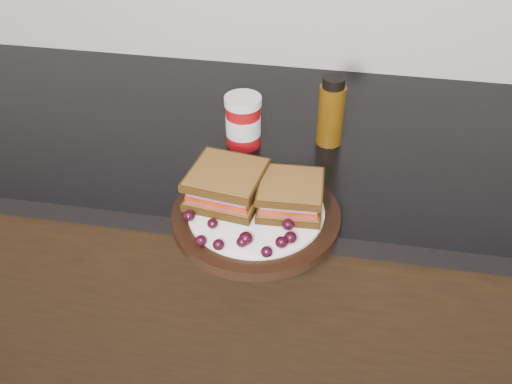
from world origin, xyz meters
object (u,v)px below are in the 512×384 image
condiment_jar (243,121)px  oil_bottle (331,111)px  plate (256,216)px  sandwich_left (227,185)px

condiment_jar → oil_bottle: oil_bottle is taller
condiment_jar → plate: bearing=-73.8°
sandwich_left → oil_bottle: (0.15, 0.24, 0.02)m
condiment_jar → sandwich_left: bearing=-86.8°
plate → condiment_jar: (-0.06, 0.22, 0.04)m
plate → sandwich_left: (-0.05, 0.02, 0.04)m
plate → oil_bottle: size_ratio=1.98×
plate → oil_bottle: oil_bottle is taller
sandwich_left → oil_bottle: bearing=65.3°
oil_bottle → plate: bearing=-111.2°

